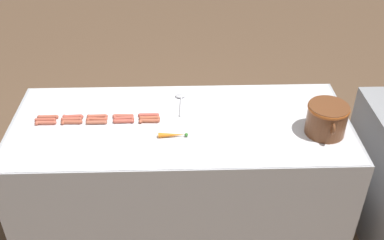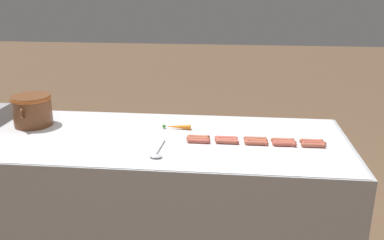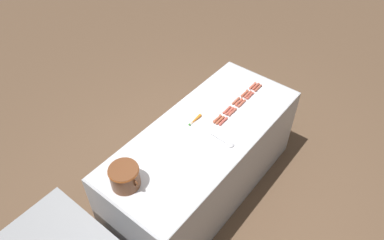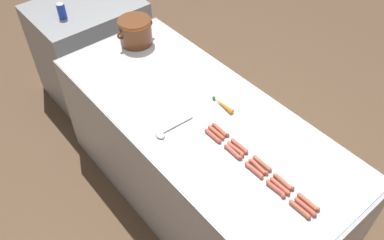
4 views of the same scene
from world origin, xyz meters
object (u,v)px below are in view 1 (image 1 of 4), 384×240
at_px(hot_dog_9, 150,118).
at_px(bean_pot, 328,118).
at_px(hot_dog_2, 98,116).
at_px(hot_dog_12, 97,122).
at_px(hot_dog_13, 124,121).
at_px(hot_dog_5, 46,120).
at_px(carrot, 174,135).
at_px(hot_dog_0, 49,117).
at_px(hot_dog_10, 46,123).
at_px(hot_dog_1, 74,117).
at_px(hot_dog_6, 72,119).
at_px(hot_dog_3, 124,116).
at_px(hot_dog_14, 150,121).
at_px(hot_dog_4, 149,115).
at_px(serving_spoon, 181,100).
at_px(hot_dog_11, 72,122).
at_px(hot_dog_8, 124,118).
at_px(hot_dog_7, 98,119).

bearing_deg(hot_dog_9, bean_pot, 81.00).
relative_size(hot_dog_2, hot_dog_9, 1.00).
relative_size(hot_dog_12, hot_dog_13, 1.00).
bearing_deg(hot_dog_13, hot_dog_5, -93.41).
bearing_deg(carrot, hot_dog_9, -141.31).
bearing_deg(hot_dog_0, hot_dog_10, 0.25).
bearing_deg(hot_dog_9, hot_dog_1, -93.51).
bearing_deg(carrot, hot_dog_1, -108.88).
height_order(hot_dog_0, hot_dog_12, same).
bearing_deg(hot_dog_6, hot_dog_3, 94.79).
height_order(hot_dog_12, hot_dog_14, same).
distance_m(hot_dog_3, hot_dog_10, 0.48).
bearing_deg(hot_dog_4, hot_dog_13, -67.71).
bearing_deg(hot_dog_1, hot_dog_4, 90.30).
xyz_separation_m(hot_dog_3, carrot, (0.22, 0.32, 0.00)).
bearing_deg(hot_dog_12, hot_dog_10, -90.35).
bearing_deg(serving_spoon, hot_dog_12, -64.23).
bearing_deg(hot_dog_11, hot_dog_9, 93.69).
height_order(hot_dog_8, hot_dog_14, same).
distance_m(hot_dog_10, hot_dog_11, 0.16).
bearing_deg(hot_dog_9, hot_dog_5, -89.87).
bearing_deg(bean_pot, hot_dog_3, -99.04).
relative_size(hot_dog_10, carrot, 0.76).
bearing_deg(hot_dog_0, hot_dog_1, 89.74).
bearing_deg(hot_dog_5, hot_dog_6, 90.77).
bearing_deg(serving_spoon, hot_dog_0, -77.44).
xyz_separation_m(hot_dog_2, hot_dog_5, (0.03, -0.33, 0.00)).
bearing_deg(hot_dog_9, hot_dog_11, -86.31).
bearing_deg(hot_dog_2, hot_dog_5, -84.60).
bearing_deg(hot_dog_4, hot_dog_11, -82.40).
relative_size(hot_dog_6, hot_dog_8, 1.00).
relative_size(hot_dog_1, hot_dog_12, 1.00).
xyz_separation_m(hot_dog_11, serving_spoon, (-0.25, 0.69, -0.00)).
distance_m(hot_dog_0, hot_dog_2, 0.32).
bearing_deg(hot_dog_8, hot_dog_3, -166.53).
xyz_separation_m(hot_dog_13, bean_pot, (0.14, 1.24, 0.10)).
height_order(hot_dog_2, hot_dog_12, same).
xyz_separation_m(hot_dog_13, carrot, (0.16, 0.32, 0.00)).
height_order(hot_dog_9, bean_pot, bean_pot).
bearing_deg(hot_dog_12, hot_dog_7, -174.16).
distance_m(hot_dog_12, hot_dog_14, 0.33).
relative_size(hot_dog_13, hot_dog_14, 1.00).
relative_size(hot_dog_2, hot_dog_3, 1.00).
xyz_separation_m(hot_dog_4, hot_dog_5, (0.03, -0.65, 0.00)).
xyz_separation_m(hot_dog_6, hot_dog_13, (0.03, 0.33, 0.00)).
bearing_deg(hot_dog_2, serving_spoon, 109.71).
xyz_separation_m(bean_pot, carrot, (0.02, -0.93, -0.09)).
bearing_deg(hot_dog_8, hot_dog_13, 2.63).
relative_size(hot_dog_0, hot_dog_13, 1.00).
height_order(hot_dog_2, hot_dog_6, same).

